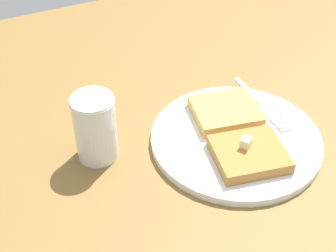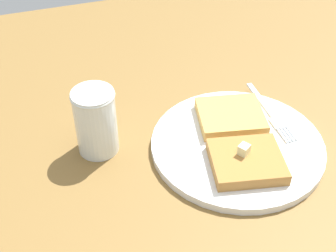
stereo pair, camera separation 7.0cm
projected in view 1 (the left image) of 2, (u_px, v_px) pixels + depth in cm
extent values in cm
cube|color=brown|center=(257.00, 136.00, 76.80)|extent=(114.19, 114.19, 2.62)
cylinder|color=white|center=(236.00, 139.00, 73.34)|extent=(26.64, 26.64, 1.25)
torus|color=navy|center=(236.00, 138.00, 73.19)|extent=(26.64, 26.64, 0.80)
cube|color=#A97336|center=(249.00, 154.00, 68.50)|extent=(11.03, 11.87, 1.86)
cube|color=gold|center=(225.00, 112.00, 76.16)|extent=(11.03, 11.87, 1.86)
cube|color=beige|center=(246.00, 143.00, 67.87)|extent=(1.99, 2.04, 1.53)
cube|color=silver|center=(251.00, 93.00, 81.28)|extent=(10.02, 1.23, 0.36)
cube|color=silver|center=(271.00, 114.00, 76.82)|extent=(2.87, 2.29, 0.36)
cube|color=silver|center=(286.00, 124.00, 74.98)|extent=(3.21, 0.43, 0.36)
cube|color=silver|center=(283.00, 125.00, 74.81)|extent=(3.21, 0.43, 0.36)
cube|color=silver|center=(280.00, 125.00, 74.64)|extent=(3.21, 0.43, 0.36)
cube|color=silver|center=(278.00, 126.00, 74.47)|extent=(3.21, 0.43, 0.36)
cylinder|color=#481E07|center=(96.00, 135.00, 69.10)|extent=(5.74, 5.74, 7.87)
cylinder|color=silver|center=(95.00, 128.00, 68.20)|extent=(6.24, 6.24, 10.64)
torus|color=silver|center=(92.00, 101.00, 65.06)|extent=(6.49, 6.49, 0.50)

